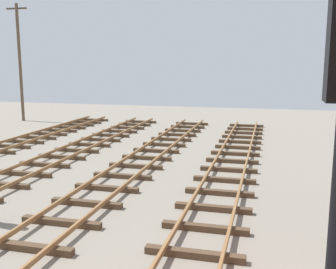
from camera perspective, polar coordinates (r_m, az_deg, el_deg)
utility_pole_far at (r=35.37m, az=-20.25°, el=9.75°), size 1.80×0.24×9.41m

